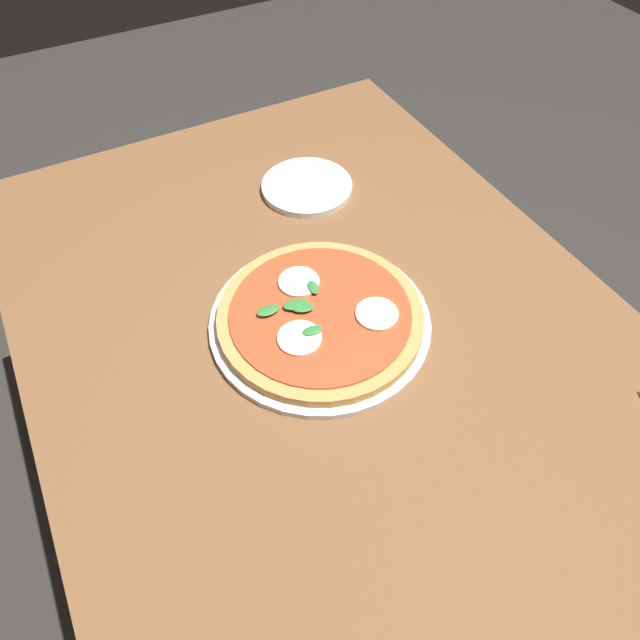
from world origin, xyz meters
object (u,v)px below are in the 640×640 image
object	(u,v)px
serving_tray	(320,322)
pizza	(320,315)
dining_table	(356,398)
plate_white	(307,187)

from	to	relation	value
serving_tray	pizza	xyz separation A→B (m)	(-0.00, 0.00, 0.02)
dining_table	serving_tray	world-z (taller)	serving_tray
pizza	plate_white	distance (m)	0.36
dining_table	pizza	world-z (taller)	pizza
serving_tray	plate_white	xyz separation A→B (m)	(0.33, -0.14, 0.00)
dining_table	plate_white	distance (m)	0.47
dining_table	serving_tray	size ratio (longest dim) A/B	4.20
dining_table	plate_white	xyz separation A→B (m)	(0.44, -0.13, 0.09)
plate_white	dining_table	bearing A→B (deg)	163.23
dining_table	plate_white	world-z (taller)	plate_white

